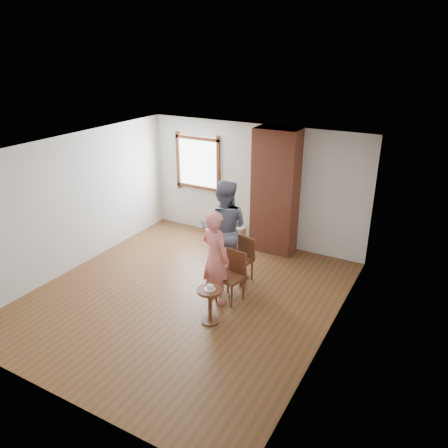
{
  "coord_description": "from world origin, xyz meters",
  "views": [
    {
      "loc": [
        3.8,
        -5.45,
        4.12
      ],
      "look_at": [
        0.34,
        0.8,
        1.15
      ],
      "focal_mm": 35.0,
      "sensor_mm": 36.0,
      "label": 1
    }
  ],
  "objects_px": {
    "person_pink": "(215,257)",
    "stoneware_crock": "(239,235)",
    "dining_chair_left": "(243,257)",
    "man": "(224,229)",
    "dining_chair_right": "(232,273)",
    "side_table": "(210,300)"
  },
  "relations": [
    {
      "from": "side_table",
      "to": "man",
      "type": "height_order",
      "value": "man"
    },
    {
      "from": "man",
      "to": "person_pink",
      "type": "relative_size",
      "value": 1.15
    },
    {
      "from": "dining_chair_left",
      "to": "person_pink",
      "type": "bearing_deg",
      "value": -81.92
    },
    {
      "from": "dining_chair_left",
      "to": "dining_chair_right",
      "type": "distance_m",
      "value": 0.7
    },
    {
      "from": "stoneware_crock",
      "to": "man",
      "type": "xyz_separation_m",
      "value": [
        0.4,
        -1.4,
        0.75
      ]
    },
    {
      "from": "stoneware_crock",
      "to": "dining_chair_left",
      "type": "height_order",
      "value": "dining_chair_left"
    },
    {
      "from": "person_pink",
      "to": "side_table",
      "type": "bearing_deg",
      "value": 131.19
    },
    {
      "from": "man",
      "to": "person_pink",
      "type": "height_order",
      "value": "man"
    },
    {
      "from": "dining_chair_right",
      "to": "person_pink",
      "type": "xyz_separation_m",
      "value": [
        -0.22,
        -0.19,
        0.33
      ]
    },
    {
      "from": "stoneware_crock",
      "to": "side_table",
      "type": "relative_size",
      "value": 0.66
    },
    {
      "from": "dining_chair_left",
      "to": "person_pink",
      "type": "distance_m",
      "value": 0.94
    },
    {
      "from": "stoneware_crock",
      "to": "dining_chair_left",
      "type": "bearing_deg",
      "value": -60.22
    },
    {
      "from": "person_pink",
      "to": "stoneware_crock",
      "type": "bearing_deg",
      "value": -53.29
    },
    {
      "from": "dining_chair_left",
      "to": "stoneware_crock",
      "type": "bearing_deg",
      "value": 132.7
    },
    {
      "from": "side_table",
      "to": "dining_chair_right",
      "type": "bearing_deg",
      "value": 91.55
    },
    {
      "from": "man",
      "to": "person_pink",
      "type": "distance_m",
      "value": 0.92
    },
    {
      "from": "stoneware_crock",
      "to": "dining_chair_left",
      "type": "xyz_separation_m",
      "value": [
        0.79,
        -1.38,
        0.27
      ]
    },
    {
      "from": "dining_chair_left",
      "to": "man",
      "type": "xyz_separation_m",
      "value": [
        -0.39,
        -0.02,
        0.48
      ]
    },
    {
      "from": "dining_chair_right",
      "to": "man",
      "type": "relative_size",
      "value": 0.47
    },
    {
      "from": "dining_chair_left",
      "to": "man",
      "type": "relative_size",
      "value": 0.44
    },
    {
      "from": "person_pink",
      "to": "dining_chair_right",
      "type": "bearing_deg",
      "value": -120.63
    },
    {
      "from": "stoneware_crock",
      "to": "man",
      "type": "distance_m",
      "value": 1.63
    }
  ]
}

